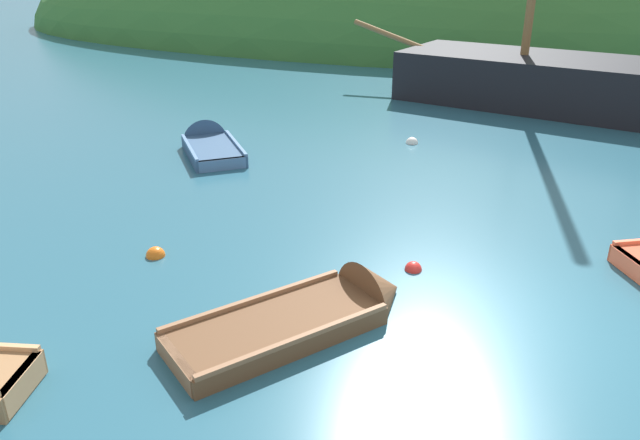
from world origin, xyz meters
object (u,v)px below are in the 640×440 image
Objects in this scene: sailing_ship at (594,93)px; buoy_orange at (156,256)px; rowboat_outer_right at (319,315)px; buoy_red at (413,270)px; buoy_white at (412,143)px; rowboat_portside at (209,147)px.

sailing_ship reaches higher than buoy_orange.
buoy_red is (0.96, 1.97, -0.08)m from rowboat_outer_right.
sailing_ship is at bearing 75.90° from buoy_red.
buoy_orange is (-3.40, 0.94, -0.08)m from rowboat_outer_right.
rowboat_outer_right is 10.94× the size of buoy_white.
rowboat_portside is (-9.74, -8.01, -0.54)m from sailing_ship.
rowboat_portside is 10.54× the size of buoy_red.
rowboat_portside is at bearing 143.83° from buoy_red.
buoy_white is 7.44m from buoy_red.
buoy_orange reaches higher than buoy_red.
buoy_white is at bearing 62.27° from sailing_ship.
buoy_red is 0.86× the size of buoy_orange.
buoy_orange is at bearing 74.53° from sailing_ship.
buoy_red is 4.48m from buoy_orange.
rowboat_outer_right is 2.20m from buoy_red.
buoy_white is at bearing 39.87° from rowboat_outer_right.
sailing_ship is 4.93× the size of rowboat_portside.
rowboat_outer_right is 12.79× the size of buoy_red.
buoy_white is 1.17× the size of buoy_red.
rowboat_portside is 9.09× the size of buoy_orange.
rowboat_outer_right is 1.21× the size of rowboat_portside.
rowboat_portside is 5.54m from buoy_white.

